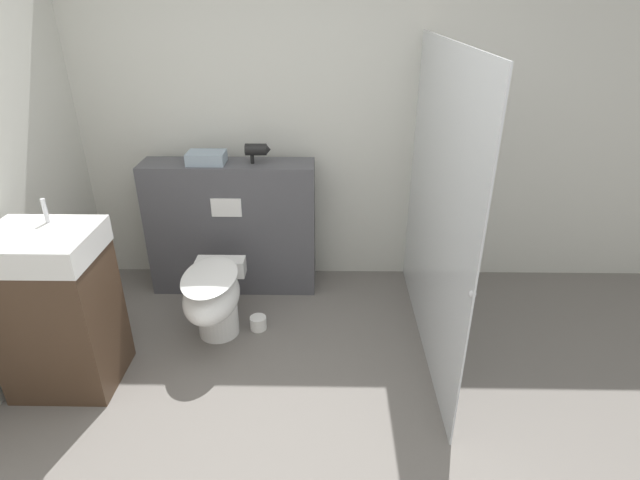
# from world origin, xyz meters

# --- Properties ---
(ground_plane) EXTENTS (12.00, 12.00, 0.00)m
(ground_plane) POSITION_xyz_m (0.00, 0.00, 0.00)
(ground_plane) COLOR slate
(wall_back) EXTENTS (8.00, 0.06, 2.50)m
(wall_back) POSITION_xyz_m (0.00, 1.94, 1.25)
(wall_back) COLOR silver
(wall_back) RESTS_ON ground_plane
(partition_panel) EXTENTS (1.27, 0.31, 1.03)m
(partition_panel) POSITION_xyz_m (-0.51, 1.67, 0.52)
(partition_panel) COLOR #4C4C51
(partition_panel) RESTS_ON ground_plane
(shower_glass) EXTENTS (0.04, 1.83, 1.91)m
(shower_glass) POSITION_xyz_m (0.88, 0.99, 0.96)
(shower_glass) COLOR silver
(shower_glass) RESTS_ON ground_plane
(toilet) EXTENTS (0.36, 0.67, 0.52)m
(toilet) POSITION_xyz_m (-0.52, 0.98, 0.32)
(toilet) COLOR white
(toilet) RESTS_ON ground_plane
(sink_vanity) EXTENTS (0.59, 0.49, 1.14)m
(sink_vanity) POSITION_xyz_m (-1.32, 0.55, 0.50)
(sink_vanity) COLOR #473323
(sink_vanity) RESTS_ON ground_plane
(hair_drier) EXTENTS (0.18, 0.08, 0.14)m
(hair_drier) POSITION_xyz_m (-0.28, 1.66, 1.13)
(hair_drier) COLOR black
(hair_drier) RESTS_ON partition_panel
(folded_towel) EXTENTS (0.27, 0.19, 0.09)m
(folded_towel) POSITION_xyz_m (-0.65, 1.65, 1.08)
(folded_towel) COLOR #8C9EAD
(folded_towel) RESTS_ON partition_panel
(spare_toilet_roll) EXTENTS (0.11, 0.11, 0.10)m
(spare_toilet_roll) POSITION_xyz_m (-0.26, 1.08, 0.05)
(spare_toilet_roll) COLOR white
(spare_toilet_roll) RESTS_ON ground_plane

